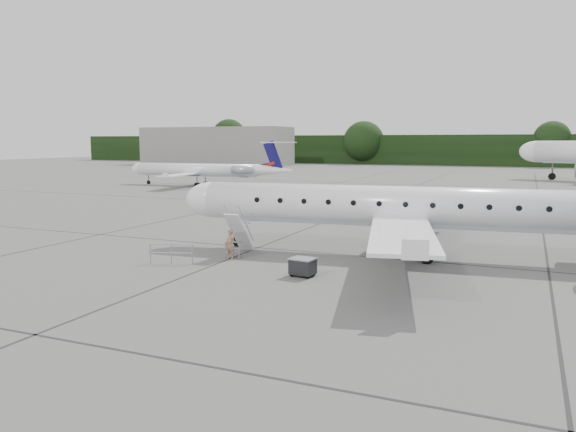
% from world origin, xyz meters
% --- Properties ---
extents(ground, '(320.00, 320.00, 0.00)m').
position_xyz_m(ground, '(0.00, 0.00, 0.00)').
color(ground, '#595956').
rests_on(ground, ground).
extents(treeline, '(260.00, 4.00, 8.00)m').
position_xyz_m(treeline, '(0.00, 130.00, 4.00)').
color(treeline, black).
rests_on(treeline, ground).
extents(terminal_building, '(40.00, 14.00, 10.00)m').
position_xyz_m(terminal_building, '(-70.00, 110.00, 5.00)').
color(terminal_building, gray).
rests_on(terminal_building, ground).
extents(main_regional_jet, '(32.04, 24.62, 7.67)m').
position_xyz_m(main_regional_jet, '(2.21, 7.69, 3.83)').
color(main_regional_jet, white).
rests_on(main_regional_jet, ground).
extents(airstair, '(1.09, 2.38, 2.40)m').
position_xyz_m(airstair, '(-6.55, 4.46, 1.20)').
color(airstair, white).
rests_on(airstair, ground).
extents(passenger, '(0.67, 0.53, 1.61)m').
position_xyz_m(passenger, '(-6.41, 3.16, 0.81)').
color(passenger, '#9A6D54').
rests_on(passenger, ground).
extents(safety_railing, '(2.10, 0.80, 1.00)m').
position_xyz_m(safety_railing, '(-8.70, 1.05, 0.50)').
color(safety_railing, '#979AA0').
rests_on(safety_railing, ground).
extents(baggage_cart, '(1.17, 0.99, 0.93)m').
position_xyz_m(baggage_cart, '(-1.44, 1.13, 0.46)').
color(baggage_cart, black).
rests_on(baggage_cart, ground).
extents(bg_regional_left, '(24.41, 17.84, 6.30)m').
position_xyz_m(bg_regional_left, '(-35.33, 45.22, 3.15)').
color(bg_regional_left, white).
rests_on(bg_regional_left, ground).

